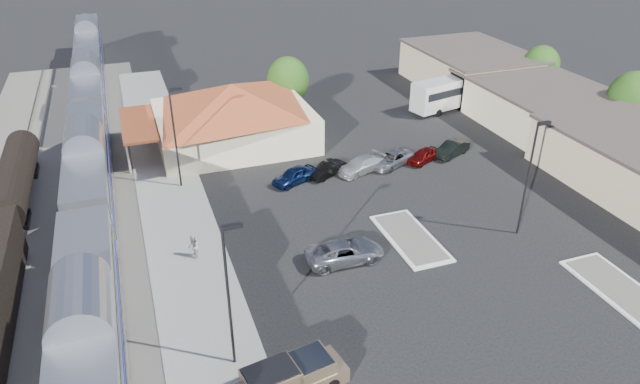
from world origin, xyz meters
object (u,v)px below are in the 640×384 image
object	(u,v)px
pickup_truck	(293,378)
suv	(345,252)
coach_bus	(455,90)
station_depot	(233,114)

from	to	relation	value
pickup_truck	suv	xyz separation A→B (m)	(6.85, 9.92, -0.16)
pickup_truck	suv	world-z (taller)	pickup_truck
pickup_truck	coach_bus	bearing A→B (deg)	-51.26
station_depot	coach_bus	distance (m)	26.49
station_depot	pickup_truck	xyz separation A→B (m)	(-3.94, -32.86, -2.20)
station_depot	pickup_truck	size ratio (longest dim) A/B	3.10
suv	station_depot	bearing A→B (deg)	8.24
station_depot	suv	distance (m)	23.25
pickup_truck	coach_bus	distance (m)	45.89
pickup_truck	coach_bus	size ratio (longest dim) A/B	0.50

